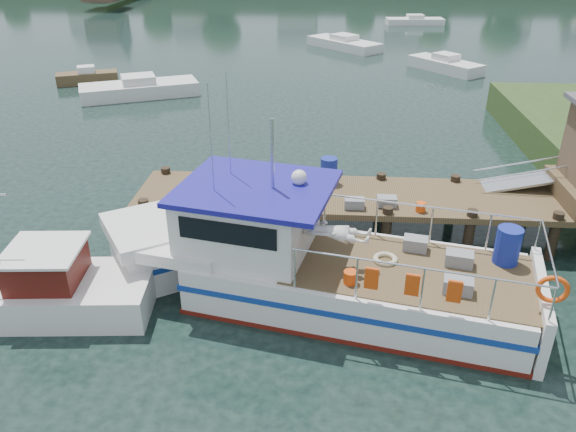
# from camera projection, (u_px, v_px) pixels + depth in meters

# --- Properties ---
(ground_plane) EXTENTS (160.00, 160.00, 0.00)m
(ground_plane) POSITION_uv_depth(u_px,v_px,m) (321.00, 231.00, 18.82)
(ground_plane) COLOR black
(dock) EXTENTS (16.60, 3.00, 4.78)m
(dock) POSITION_uv_depth(u_px,v_px,m) (533.00, 175.00, 17.39)
(dock) COLOR #4F3E25
(dock) RESTS_ON ground
(lobster_boat) EXTENTS (12.28, 5.69, 5.92)m
(lobster_boat) POSITION_uv_depth(u_px,v_px,m) (303.00, 262.00, 15.05)
(lobster_boat) COLOR silver
(lobster_boat) RESTS_ON ground
(work_boat) EXTENTS (7.44, 2.77, 3.90)m
(work_boat) POSITION_uv_depth(u_px,v_px,m) (20.00, 290.00, 14.67)
(work_boat) COLOR silver
(work_boat) RESTS_ON ground
(moored_rowboat) EXTENTS (4.02, 2.64, 1.11)m
(moored_rowboat) POSITION_uv_depth(u_px,v_px,m) (87.00, 77.00, 36.54)
(moored_rowboat) COLOR #4F3E25
(moored_rowboat) RESTS_ON ground
(moored_far) EXTENTS (6.05, 2.51, 1.00)m
(moored_far) POSITION_uv_depth(u_px,v_px,m) (415.00, 21.00, 58.79)
(moored_far) COLOR silver
(moored_far) RESTS_ON ground
(moored_a) EXTENTS (7.20, 4.86, 1.26)m
(moored_a) POSITION_uv_depth(u_px,v_px,m) (139.00, 89.00, 33.65)
(moored_a) COLOR silver
(moored_a) RESTS_ON ground
(moored_b) EXTENTS (4.92, 5.50, 1.22)m
(moored_b) POSITION_uv_depth(u_px,v_px,m) (445.00, 65.00, 39.63)
(moored_b) COLOR silver
(moored_b) RESTS_ON ground
(moored_d) EXTENTS (6.38, 6.51, 1.16)m
(moored_d) POSITION_uv_depth(u_px,v_px,m) (344.00, 43.00, 47.02)
(moored_d) COLOR silver
(moored_d) RESTS_ON ground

